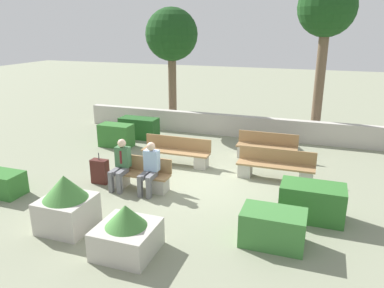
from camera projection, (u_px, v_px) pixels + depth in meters
The scene contains 18 objects.
ground_plane at pixel (200, 181), 10.41m from camera, with size 60.00×60.00×0.00m, color gray.
perimeter_wall at pixel (238, 126), 14.55m from camera, with size 12.84×0.30×0.82m.
bench_front at pixel (141, 177), 9.89m from camera, with size 1.62×0.48×0.84m.
bench_left_side at pixel (267, 149), 12.09m from camera, with size 1.94×0.49×0.84m.
bench_right_side at pixel (176, 154), 11.62m from camera, with size 2.16×0.48×0.84m.
bench_back at pixel (275, 168), 10.47m from camera, with size 2.15×0.48×0.84m.
person_seated_man at pixel (121, 162), 9.79m from camera, with size 0.38×0.63×1.33m.
person_seated_woman at pixel (150, 166), 9.53m from camera, with size 0.38×0.63×1.33m.
hedge_block_near_left at pixel (116, 135), 13.33m from camera, with size 1.17×0.61×0.81m.
hedge_block_near_right at pixel (139, 128), 14.34m from camera, with size 1.46×0.65×0.79m.
hedge_block_mid_left at pixel (1, 183), 9.54m from camera, with size 1.15×0.67×0.60m.
hedge_block_mid_right at pixel (312, 202), 8.32m from camera, with size 1.39×0.78×0.80m.
hedge_block_far_left at pixel (273, 228), 7.34m from camera, with size 1.24×0.77×0.71m.
planter_corner_left at pixel (66, 203), 7.84m from camera, with size 1.02×1.02×1.21m.
planter_corner_right at pixel (127, 232), 7.04m from camera, with size 1.08×1.08×0.99m.
suitcase at pixel (100, 171), 10.21m from camera, with size 0.47×0.24×0.87m.
tree_leftmost at pixel (172, 36), 15.09m from camera, with size 2.12×2.12×4.87m.
tree_center_left at pixel (327, 12), 12.87m from camera, with size 2.02×2.02×5.75m.
Camera 1 is at (2.99, -9.14, 4.14)m, focal length 35.00 mm.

